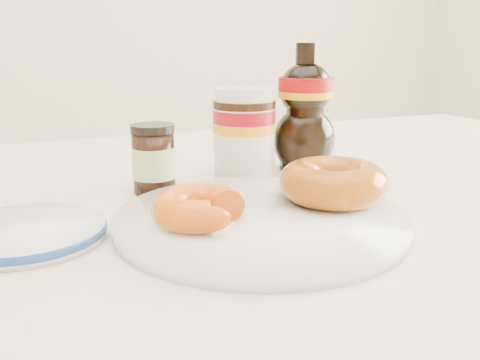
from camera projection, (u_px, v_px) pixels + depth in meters
name	position (u px, v px, depth m)	size (l,w,h in m)	color
dining_table	(258.00, 261.00, 0.65)	(1.40, 0.90, 0.75)	#F9EABD
plate	(260.00, 220.00, 0.52)	(0.28, 0.28, 0.01)	white
donut_bitten	(198.00, 207.00, 0.48)	(0.09, 0.09, 0.03)	#E74C0D
donut_whole	(333.00, 182.00, 0.55)	(0.11, 0.11, 0.04)	#9A3A09
nutella_jar	(244.00, 129.00, 0.70)	(0.08, 0.08, 0.12)	white
syrup_bottle	(305.00, 108.00, 0.73)	(0.09, 0.07, 0.17)	black
dark_jar	(154.00, 160.00, 0.62)	(0.05, 0.05, 0.08)	black
blue_rim_saucer	(26.00, 232.00, 0.48)	(0.14, 0.14, 0.01)	white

